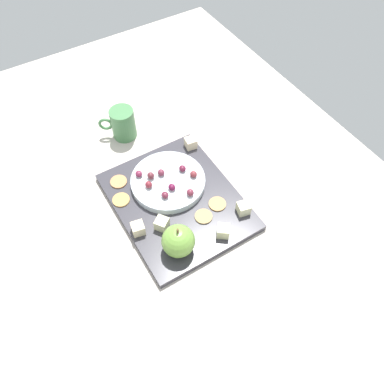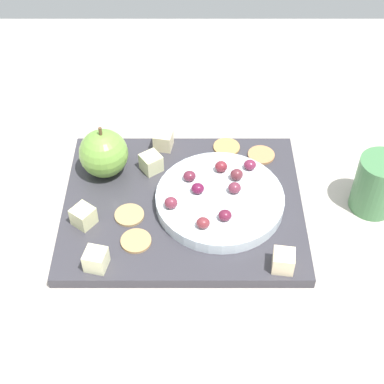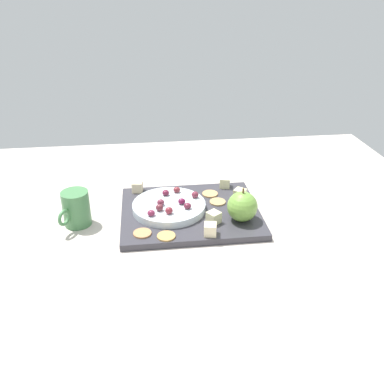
{
  "view_description": "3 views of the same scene",
  "coord_description": "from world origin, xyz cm",
  "px_view_note": "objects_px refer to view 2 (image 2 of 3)",
  "views": [
    {
      "loc": [
        -50.41,
        23.93,
        81.53
      ],
      "look_at": [
        -5.44,
        -3.45,
        9.04
      ],
      "focal_mm": 35.99,
      "sensor_mm": 36.0,
      "label": 1
    },
    {
      "loc": [
        -1.49,
        -58.2,
        65.9
      ],
      "look_at": [
        -1.66,
        -1.12,
        7.12
      ],
      "focal_mm": 53.84,
      "sensor_mm": 36.0,
      "label": 2
    },
    {
      "loc": [
        7.73,
        90.27,
        57.31
      ],
      "look_at": [
        -3.4,
        -1.65,
        9.34
      ],
      "focal_mm": 38.84,
      "sensor_mm": 36.0,
      "label": 3
    }
  ],
  "objects_px": {
    "grape_3": "(251,165)",
    "grape_8": "(238,175)",
    "grape_0": "(236,188)",
    "grape_6": "(222,167)",
    "grape_5": "(199,188)",
    "grape_7": "(226,215)",
    "platter": "(184,205)",
    "grape_2": "(172,203)",
    "cheese_cube_2": "(284,261)",
    "cheese_cube_3": "(97,259)",
    "cracker_1": "(228,147)",
    "cracker_3": "(137,241)",
    "cheese_cube_1": "(165,140)",
    "serving_dish": "(221,200)",
    "apple_whole": "(105,153)",
    "cup": "(378,183)",
    "cracker_0": "(131,215)",
    "grape_4": "(208,223)",
    "cheese_cube_0": "(85,216)",
    "cheese_cube_4": "(152,163)",
    "grape_1": "(191,176)",
    "cracker_2": "(262,155)"
  },
  "relations": [
    {
      "from": "apple_whole",
      "to": "cheese_cube_1",
      "type": "height_order",
      "value": "apple_whole"
    },
    {
      "from": "apple_whole",
      "to": "grape_0",
      "type": "xyz_separation_m",
      "value": [
        0.19,
        -0.06,
        -0.01
      ]
    },
    {
      "from": "platter",
      "to": "grape_7",
      "type": "bearing_deg",
      "value": -41.06
    },
    {
      "from": "cheese_cube_4",
      "to": "cup",
      "type": "xyz_separation_m",
      "value": [
        0.33,
        -0.06,
        0.01
      ]
    },
    {
      "from": "cheese_cube_2",
      "to": "cup",
      "type": "height_order",
      "value": "cup"
    },
    {
      "from": "apple_whole",
      "to": "grape_1",
      "type": "relative_size",
      "value": 3.95
    },
    {
      "from": "cheese_cube_2",
      "to": "cheese_cube_3",
      "type": "distance_m",
      "value": 0.24
    },
    {
      "from": "cracker_2",
      "to": "grape_8",
      "type": "bearing_deg",
      "value": -121.96
    },
    {
      "from": "grape_7",
      "to": "cheese_cube_2",
      "type": "bearing_deg",
      "value": -42.95
    },
    {
      "from": "cracker_2",
      "to": "grape_5",
      "type": "distance_m",
      "value": 0.14
    },
    {
      "from": "apple_whole",
      "to": "cheese_cube_0",
      "type": "height_order",
      "value": "apple_whole"
    },
    {
      "from": "serving_dish",
      "to": "apple_whole",
      "type": "distance_m",
      "value": 0.19
    },
    {
      "from": "cheese_cube_4",
      "to": "grape_2",
      "type": "height_order",
      "value": "grape_2"
    },
    {
      "from": "cracker_3",
      "to": "cracker_1",
      "type": "bearing_deg",
      "value": 55.68
    },
    {
      "from": "grape_4",
      "to": "grape_5",
      "type": "height_order",
      "value": "same"
    },
    {
      "from": "cracker_0",
      "to": "cracker_1",
      "type": "distance_m",
      "value": 0.21
    },
    {
      "from": "grape_0",
      "to": "grape_3",
      "type": "height_order",
      "value": "grape_0"
    },
    {
      "from": "grape_0",
      "to": "cup",
      "type": "xyz_separation_m",
      "value": [
        0.21,
        0.01,
        0.0
      ]
    },
    {
      "from": "grape_4",
      "to": "grape_6",
      "type": "xyz_separation_m",
      "value": [
        0.02,
        0.11,
        0.0
      ]
    },
    {
      "from": "apple_whole",
      "to": "cup",
      "type": "height_order",
      "value": "apple_whole"
    },
    {
      "from": "grape_5",
      "to": "grape_7",
      "type": "xyz_separation_m",
      "value": [
        0.04,
        -0.05,
        -0.0
      ]
    },
    {
      "from": "serving_dish",
      "to": "cracker_0",
      "type": "relative_size",
      "value": 4.39
    },
    {
      "from": "cheese_cube_1",
      "to": "cheese_cube_2",
      "type": "xyz_separation_m",
      "value": [
        0.16,
        -0.24,
        0.0
      ]
    },
    {
      "from": "cracker_3",
      "to": "grape_2",
      "type": "bearing_deg",
      "value": 45.22
    },
    {
      "from": "grape_0",
      "to": "grape_6",
      "type": "xyz_separation_m",
      "value": [
        -0.02,
        0.04,
        0.0
      ]
    },
    {
      "from": "serving_dish",
      "to": "grape_3",
      "type": "xyz_separation_m",
      "value": [
        0.05,
        0.06,
        0.02
      ]
    },
    {
      "from": "cheese_cube_2",
      "to": "grape_5",
      "type": "distance_m",
      "value": 0.16
    },
    {
      "from": "serving_dish",
      "to": "cracker_3",
      "type": "height_order",
      "value": "serving_dish"
    },
    {
      "from": "cracker_1",
      "to": "cracker_3",
      "type": "relative_size",
      "value": 1.0
    },
    {
      "from": "grape_8",
      "to": "grape_4",
      "type": "bearing_deg",
      "value": -116.22
    },
    {
      "from": "grape_2",
      "to": "cheese_cube_0",
      "type": "bearing_deg",
      "value": -173.8
    },
    {
      "from": "cheese_cube_4",
      "to": "grape_7",
      "type": "height_order",
      "value": "grape_7"
    },
    {
      "from": "cheese_cube_0",
      "to": "grape_8",
      "type": "relative_size",
      "value": 1.5
    },
    {
      "from": "apple_whole",
      "to": "cracker_2",
      "type": "relative_size",
      "value": 1.74
    },
    {
      "from": "grape_7",
      "to": "serving_dish",
      "type": "bearing_deg",
      "value": 96.5
    },
    {
      "from": "platter",
      "to": "grape_2",
      "type": "relative_size",
      "value": 18.64
    },
    {
      "from": "platter",
      "to": "cheese_cube_1",
      "type": "height_order",
      "value": "cheese_cube_1"
    },
    {
      "from": "serving_dish",
      "to": "apple_whole",
      "type": "height_order",
      "value": "apple_whole"
    },
    {
      "from": "cracker_2",
      "to": "grape_5",
      "type": "xyz_separation_m",
      "value": [
        -0.1,
        -0.1,
        0.02
      ]
    },
    {
      "from": "grape_0",
      "to": "grape_8",
      "type": "height_order",
      "value": "grape_8"
    },
    {
      "from": "grape_3",
      "to": "grape_8",
      "type": "relative_size",
      "value": 1.0
    },
    {
      "from": "cheese_cube_1",
      "to": "cracker_3",
      "type": "bearing_deg",
      "value": -98.99
    },
    {
      "from": "cracker_3",
      "to": "grape_5",
      "type": "height_order",
      "value": "grape_5"
    },
    {
      "from": "serving_dish",
      "to": "grape_5",
      "type": "bearing_deg",
      "value": 168.24
    },
    {
      "from": "serving_dish",
      "to": "platter",
      "type": "bearing_deg",
      "value": 173.56
    },
    {
      "from": "cheese_cube_1",
      "to": "grape_3",
      "type": "bearing_deg",
      "value": -27.85
    },
    {
      "from": "cheese_cube_0",
      "to": "cup",
      "type": "height_order",
      "value": "cup"
    },
    {
      "from": "cheese_cube_4",
      "to": "grape_5",
      "type": "height_order",
      "value": "grape_5"
    },
    {
      "from": "serving_dish",
      "to": "grape_6",
      "type": "height_order",
      "value": "grape_6"
    },
    {
      "from": "grape_0",
      "to": "cup",
      "type": "relative_size",
      "value": 0.2
    }
  ]
}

